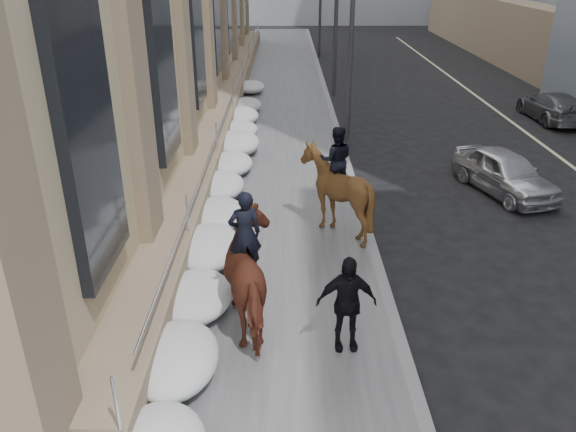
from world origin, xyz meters
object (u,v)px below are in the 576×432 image
object	(u,v)px
mounted_horse_left	(256,273)
car_grey	(552,107)
pedestrian	(346,303)
mounted_horse_right	(336,188)
car_silver	(505,172)

from	to	relation	value
mounted_horse_left	car_grey	distance (m)	19.74
mounted_horse_left	car_grey	size ratio (longest dim) A/B	0.63
pedestrian	mounted_horse_right	bearing A→B (deg)	84.84
mounted_horse_left	pedestrian	distance (m)	1.82
pedestrian	car_grey	xyz separation A→B (m)	(10.75, 16.06, -0.43)
mounted_horse_left	pedestrian	world-z (taller)	mounted_horse_left
mounted_horse_left	car_silver	xyz separation A→B (m)	(7.31, 6.98, -0.58)
mounted_horse_right	car_grey	distance (m)	15.43
pedestrian	car_silver	xyz separation A→B (m)	(5.66, 7.71, -0.39)
pedestrian	car_silver	distance (m)	9.57
mounted_horse_right	car_grey	world-z (taller)	mounted_horse_right
mounted_horse_left	car_grey	xyz separation A→B (m)	(12.41, 15.34, -0.61)
pedestrian	car_grey	size ratio (longest dim) A/B	0.43
mounted_horse_left	car_silver	size ratio (longest dim) A/B	0.71
car_silver	car_grey	distance (m)	9.79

